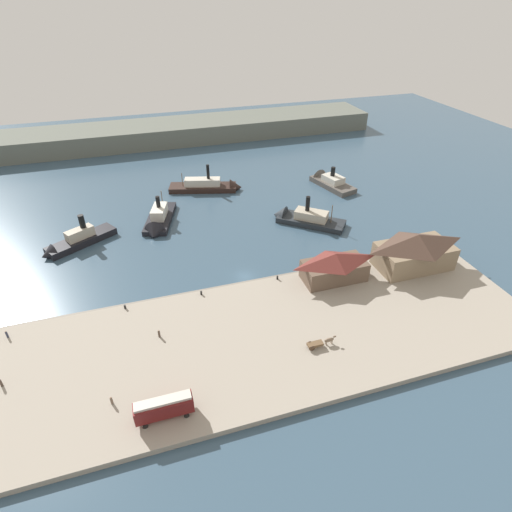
{
  "coord_description": "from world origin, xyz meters",
  "views": [
    {
      "loc": [
        -21.6,
        -78.37,
        60.14
      ],
      "look_at": [
        4.41,
        4.82,
        2.0
      ],
      "focal_mm": 28.83,
      "sensor_mm": 36.0,
      "label": 1
    }
  ],
  "objects_px": {
    "mooring_post_west": "(125,307)",
    "ferry_departing_north": "(74,242)",
    "pedestrian_by_tram": "(7,334)",
    "ferry_moored_east": "(158,221)",
    "ferry_moored_west": "(328,181)",
    "pedestrian_standing_center": "(112,401)",
    "ferry_mid_harbor": "(212,186)",
    "mooring_post_center_west": "(201,293)",
    "pedestrian_walking_west": "(159,334)",
    "ferry_shed_customs_shed": "(335,266)",
    "pedestrian_near_west_shed": "(1,383)",
    "ferry_shed_west_terminal": "(415,250)",
    "street_tram": "(164,407)",
    "mooring_post_center_east": "(277,278)",
    "ferry_outer_harbor": "(302,218)",
    "horse_cart": "(320,343)"
  },
  "relations": [
    {
      "from": "mooring_post_center_east",
      "to": "mooring_post_center_west",
      "type": "relative_size",
      "value": 1.0
    },
    {
      "from": "ferry_outer_harbor",
      "to": "ferry_departing_north",
      "type": "height_order",
      "value": "ferry_outer_harbor"
    },
    {
      "from": "ferry_shed_west_terminal",
      "to": "ferry_departing_north",
      "type": "relative_size",
      "value": 0.91
    },
    {
      "from": "street_tram",
      "to": "ferry_departing_north",
      "type": "relative_size",
      "value": 0.46
    },
    {
      "from": "pedestrian_near_west_shed",
      "to": "ferry_outer_harbor",
      "type": "relative_size",
      "value": 0.09
    },
    {
      "from": "ferry_shed_customs_shed",
      "to": "mooring_post_west",
      "type": "height_order",
      "value": "ferry_shed_customs_shed"
    },
    {
      "from": "ferry_moored_east",
      "to": "ferry_moored_west",
      "type": "distance_m",
      "value": 62.13
    },
    {
      "from": "street_tram",
      "to": "mooring_post_center_east",
      "type": "relative_size",
      "value": 10.43
    },
    {
      "from": "pedestrian_by_tram",
      "to": "ferry_moored_east",
      "type": "bearing_deg",
      "value": 49.24
    },
    {
      "from": "horse_cart",
      "to": "pedestrian_by_tram",
      "type": "xyz_separation_m",
      "value": [
        -58.48,
        20.79,
        -0.18
      ]
    },
    {
      "from": "pedestrian_by_tram",
      "to": "ferry_mid_harbor",
      "type": "xyz_separation_m",
      "value": [
        54.24,
        59.05,
        -0.55
      ]
    },
    {
      "from": "ferry_moored_west",
      "to": "ferry_mid_harbor",
      "type": "distance_m",
      "value": 41.28
    },
    {
      "from": "ferry_shed_west_terminal",
      "to": "pedestrian_standing_center",
      "type": "height_order",
      "value": "ferry_shed_west_terminal"
    },
    {
      "from": "horse_cart",
      "to": "mooring_post_center_east",
      "type": "bearing_deg",
      "value": 91.49
    },
    {
      "from": "mooring_post_center_west",
      "to": "pedestrian_near_west_shed",
      "type": "bearing_deg",
      "value": -159.09
    },
    {
      "from": "ferry_shed_west_terminal",
      "to": "mooring_post_west",
      "type": "height_order",
      "value": "ferry_shed_west_terminal"
    },
    {
      "from": "pedestrian_walking_west",
      "to": "ferry_moored_west",
      "type": "bearing_deg",
      "value": 42.38
    },
    {
      "from": "ferry_departing_north",
      "to": "pedestrian_by_tram",
      "type": "bearing_deg",
      "value": -107.58
    },
    {
      "from": "mooring_post_center_east",
      "to": "ferry_departing_north",
      "type": "distance_m",
      "value": 56.9
    },
    {
      "from": "mooring_post_west",
      "to": "ferry_departing_north",
      "type": "distance_m",
      "value": 34.14
    },
    {
      "from": "ferry_shed_customs_shed",
      "to": "ferry_outer_harbor",
      "type": "height_order",
      "value": "ferry_outer_harbor"
    },
    {
      "from": "ferry_shed_west_terminal",
      "to": "pedestrian_by_tram",
      "type": "relative_size",
      "value": 11.19
    },
    {
      "from": "pedestrian_walking_west",
      "to": "ferry_moored_west",
      "type": "xyz_separation_m",
      "value": [
        65.85,
        60.09,
        -0.64
      ]
    },
    {
      "from": "pedestrian_walking_west",
      "to": "ferry_mid_harbor",
      "type": "height_order",
      "value": "ferry_mid_harbor"
    },
    {
      "from": "pedestrian_by_tram",
      "to": "ferry_moored_west",
      "type": "height_order",
      "value": "ferry_moored_west"
    },
    {
      "from": "ferry_shed_west_terminal",
      "to": "street_tram",
      "type": "bearing_deg",
      "value": -158.76
    },
    {
      "from": "ferry_shed_customs_shed",
      "to": "ferry_mid_harbor",
      "type": "distance_m",
      "value": 62.98
    },
    {
      "from": "pedestrian_standing_center",
      "to": "mooring_post_west",
      "type": "relative_size",
      "value": 1.91
    },
    {
      "from": "ferry_outer_harbor",
      "to": "ferry_mid_harbor",
      "type": "distance_m",
      "value": 37.07
    },
    {
      "from": "mooring_post_center_west",
      "to": "pedestrian_walking_west",
      "type": "bearing_deg",
      "value": -134.74
    },
    {
      "from": "mooring_post_center_west",
      "to": "pedestrian_standing_center",
      "type": "bearing_deg",
      "value": -129.42
    },
    {
      "from": "mooring_post_west",
      "to": "ferry_moored_east",
      "type": "height_order",
      "value": "ferry_moored_east"
    },
    {
      "from": "mooring_post_west",
      "to": "ferry_outer_harbor",
      "type": "bearing_deg",
      "value": 26.8
    },
    {
      "from": "ferry_mid_harbor",
      "to": "ferry_departing_north",
      "type": "height_order",
      "value": "ferry_mid_harbor"
    },
    {
      "from": "pedestrian_by_tram",
      "to": "ferry_outer_harbor",
      "type": "bearing_deg",
      "value": 20.72
    },
    {
      "from": "pedestrian_walking_west",
      "to": "pedestrian_standing_center",
      "type": "distance_m",
      "value": 16.43
    },
    {
      "from": "ferry_shed_customs_shed",
      "to": "mooring_post_center_east",
      "type": "height_order",
      "value": "ferry_shed_customs_shed"
    },
    {
      "from": "ferry_mid_harbor",
      "to": "horse_cart",
      "type": "bearing_deg",
      "value": -86.96
    },
    {
      "from": "pedestrian_standing_center",
      "to": "ferry_moored_west",
      "type": "distance_m",
      "value": 105.22
    },
    {
      "from": "pedestrian_near_west_shed",
      "to": "ferry_mid_harbor",
      "type": "xyz_separation_m",
      "value": [
        53.03,
        71.9,
        -0.61
      ]
    },
    {
      "from": "street_tram",
      "to": "horse_cart",
      "type": "bearing_deg",
      "value": 12.41
    },
    {
      "from": "pedestrian_near_west_shed",
      "to": "mooring_post_west",
      "type": "distance_m",
      "value": 26.16
    },
    {
      "from": "pedestrian_standing_center",
      "to": "ferry_departing_north",
      "type": "height_order",
      "value": "ferry_departing_north"
    },
    {
      "from": "mooring_post_center_west",
      "to": "mooring_post_center_east",
      "type": "bearing_deg",
      "value": 0.94
    },
    {
      "from": "pedestrian_walking_west",
      "to": "mooring_post_center_west",
      "type": "height_order",
      "value": "pedestrian_walking_west"
    },
    {
      "from": "pedestrian_by_tram",
      "to": "mooring_post_west",
      "type": "distance_m",
      "value": 22.85
    },
    {
      "from": "mooring_post_west",
      "to": "ferry_mid_harbor",
      "type": "bearing_deg",
      "value": 61.12
    },
    {
      "from": "ferry_moored_west",
      "to": "horse_cart",
      "type": "bearing_deg",
      "value": -116.74
    },
    {
      "from": "horse_cart",
      "to": "ferry_departing_north",
      "type": "bearing_deg",
      "value": 131.1
    },
    {
      "from": "ferry_moored_east",
      "to": "ferry_mid_harbor",
      "type": "relative_size",
      "value": 0.85
    }
  ]
}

